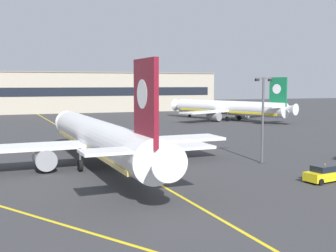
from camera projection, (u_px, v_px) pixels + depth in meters
ground_plane at (153, 192)px, 38.29m from camera, size 400.00×400.00×0.00m
taxiway_centreline at (94, 146)px, 66.38m from camera, size 10.31×179.74×0.01m
airliner_foreground at (99, 138)px, 49.88m from camera, size 32.23×41.52×11.65m
airliner_background at (228, 108)px, 113.32m from camera, size 29.84×37.46×11.13m
apron_lamp_post at (263, 118)px, 52.02m from camera, size 2.24×0.90×10.40m
service_car_second at (324, 174)px, 42.39m from camera, size 4.46×2.64×1.79m
safety_cone_by_nose_gear at (92, 144)px, 66.69m from camera, size 0.44×0.44×0.55m
terminal_building at (30, 92)px, 141.03m from camera, size 127.79×12.40×13.58m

